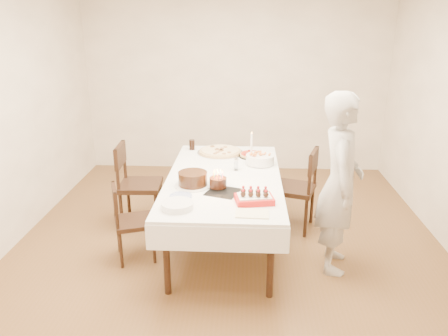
{
  "coord_description": "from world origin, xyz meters",
  "views": [
    {
      "loc": [
        0.16,
        -4.06,
        2.29
      ],
      "look_at": [
        -0.05,
        0.08,
        0.84
      ],
      "focal_mm": 35.0,
      "sensor_mm": 36.0,
      "label": 1
    }
  ],
  "objects_px": {
    "person": "(340,184)",
    "birthday_cake": "(218,179)",
    "taper_candle": "(251,147)",
    "strawberry_box": "(254,198)",
    "chair_left_dessert": "(135,222)",
    "cola_glass": "(192,145)",
    "chair_right_savory": "(293,188)",
    "dining_table": "(224,210)",
    "chair_left_savory": "(141,185)",
    "pizza_pepperoni": "(251,155)",
    "pizza_white": "(220,151)",
    "pasta_bowl": "(260,159)",
    "layer_cake": "(193,179)"
  },
  "relations": [
    {
      "from": "strawberry_box",
      "to": "person",
      "type": "bearing_deg",
      "value": 17.27
    },
    {
      "from": "chair_right_savory",
      "to": "birthday_cake",
      "type": "bearing_deg",
      "value": -119.74
    },
    {
      "from": "taper_candle",
      "to": "cola_glass",
      "type": "xyz_separation_m",
      "value": [
        -0.71,
        0.46,
        -0.12
      ]
    },
    {
      "from": "person",
      "to": "pizza_pepperoni",
      "type": "xyz_separation_m",
      "value": [
        -0.79,
        1.06,
        -0.07
      ]
    },
    {
      "from": "chair_right_savory",
      "to": "taper_candle",
      "type": "xyz_separation_m",
      "value": [
        -0.48,
        0.04,
        0.46
      ]
    },
    {
      "from": "chair_left_dessert",
      "to": "strawberry_box",
      "type": "bearing_deg",
      "value": 146.25
    },
    {
      "from": "pizza_white",
      "to": "strawberry_box",
      "type": "distance_m",
      "value": 1.47
    },
    {
      "from": "chair_left_savory",
      "to": "cola_glass",
      "type": "relative_size",
      "value": 7.84
    },
    {
      "from": "birthday_cake",
      "to": "person",
      "type": "bearing_deg",
      "value": -3.76
    },
    {
      "from": "dining_table",
      "to": "chair_left_dessert",
      "type": "distance_m",
      "value": 0.93
    },
    {
      "from": "person",
      "to": "taper_candle",
      "type": "bearing_deg",
      "value": 51.13
    },
    {
      "from": "layer_cake",
      "to": "pasta_bowl",
      "type": "bearing_deg",
      "value": 45.85
    },
    {
      "from": "dining_table",
      "to": "taper_candle",
      "type": "relative_size",
      "value": 5.94
    },
    {
      "from": "person",
      "to": "pasta_bowl",
      "type": "bearing_deg",
      "value": 48.98
    },
    {
      "from": "birthday_cake",
      "to": "strawberry_box",
      "type": "xyz_separation_m",
      "value": [
        0.34,
        -0.32,
        -0.05
      ]
    },
    {
      "from": "chair_right_savory",
      "to": "chair_left_savory",
      "type": "distance_m",
      "value": 1.72
    },
    {
      "from": "chair_right_savory",
      "to": "pizza_pepperoni",
      "type": "distance_m",
      "value": 0.62
    },
    {
      "from": "chair_left_dessert",
      "to": "pizza_pepperoni",
      "type": "relative_size",
      "value": 2.7
    },
    {
      "from": "taper_candle",
      "to": "chair_right_savory",
      "type": "bearing_deg",
      "value": -5.14
    },
    {
      "from": "chair_left_savory",
      "to": "person",
      "type": "xyz_separation_m",
      "value": [
        2.04,
        -0.78,
        0.36
      ]
    },
    {
      "from": "person",
      "to": "birthday_cake",
      "type": "distance_m",
      "value": 1.12
    },
    {
      "from": "pizza_white",
      "to": "birthday_cake",
      "type": "relative_size",
      "value": 3.35
    },
    {
      "from": "chair_left_dessert",
      "to": "layer_cake",
      "type": "bearing_deg",
      "value": 167.73
    },
    {
      "from": "pasta_bowl",
      "to": "birthday_cake",
      "type": "relative_size",
      "value": 1.9
    },
    {
      "from": "chair_right_savory",
      "to": "taper_candle",
      "type": "bearing_deg",
      "value": -167.16
    },
    {
      "from": "birthday_cake",
      "to": "layer_cake",
      "type": "bearing_deg",
      "value": 169.35
    },
    {
      "from": "taper_candle",
      "to": "strawberry_box",
      "type": "height_order",
      "value": "taper_candle"
    },
    {
      "from": "person",
      "to": "pasta_bowl",
      "type": "height_order",
      "value": "person"
    },
    {
      "from": "taper_candle",
      "to": "strawberry_box",
      "type": "xyz_separation_m",
      "value": [
        0.02,
        -1.08,
        -0.14
      ]
    },
    {
      "from": "dining_table",
      "to": "pizza_white",
      "type": "xyz_separation_m",
      "value": [
        -0.09,
        0.78,
        0.4
      ]
    },
    {
      "from": "chair_right_savory",
      "to": "cola_glass",
      "type": "xyz_separation_m",
      "value": [
        -1.19,
        0.5,
        0.34
      ]
    },
    {
      "from": "chair_left_dessert",
      "to": "chair_right_savory",
      "type": "bearing_deg",
      "value": -174.83
    },
    {
      "from": "chair_left_dessert",
      "to": "cola_glass",
      "type": "xyz_separation_m",
      "value": [
        0.42,
        1.26,
        0.42
      ]
    },
    {
      "from": "person",
      "to": "birthday_cake",
      "type": "height_order",
      "value": "person"
    },
    {
      "from": "chair_right_savory",
      "to": "strawberry_box",
      "type": "distance_m",
      "value": 1.18
    },
    {
      "from": "cola_glass",
      "to": "birthday_cake",
      "type": "xyz_separation_m",
      "value": [
        0.4,
        -1.23,
        0.03
      ]
    },
    {
      "from": "layer_cake",
      "to": "person",
      "type": "bearing_deg",
      "value": -5.01
    },
    {
      "from": "person",
      "to": "pasta_bowl",
      "type": "xyz_separation_m",
      "value": [
        -0.7,
        0.8,
        -0.04
      ]
    },
    {
      "from": "chair_left_savory",
      "to": "pasta_bowl",
      "type": "distance_m",
      "value": 1.37
    },
    {
      "from": "person",
      "to": "cola_glass",
      "type": "distance_m",
      "value": 1.99
    },
    {
      "from": "chair_right_savory",
      "to": "strawberry_box",
      "type": "bearing_deg",
      "value": -95.82
    },
    {
      "from": "chair_left_dessert",
      "to": "birthday_cake",
      "type": "relative_size",
      "value": 4.85
    },
    {
      "from": "chair_left_savory",
      "to": "taper_candle",
      "type": "relative_size",
      "value": 2.68
    },
    {
      "from": "dining_table",
      "to": "chair_left_dessert",
      "type": "bearing_deg",
      "value": -157.24
    },
    {
      "from": "person",
      "to": "pizza_white",
      "type": "relative_size",
      "value": 3.12
    },
    {
      "from": "chair_left_dessert",
      "to": "chair_left_savory",
      "type": "bearing_deg",
      "value": -101.67
    },
    {
      "from": "pizza_white",
      "to": "pasta_bowl",
      "type": "bearing_deg",
      "value": -39.71
    },
    {
      "from": "pizza_pepperoni",
      "to": "pizza_white",
      "type": "bearing_deg",
      "value": 161.99
    },
    {
      "from": "taper_candle",
      "to": "strawberry_box",
      "type": "distance_m",
      "value": 1.09
    },
    {
      "from": "person",
      "to": "cola_glass",
      "type": "xyz_separation_m",
      "value": [
        -1.51,
        1.3,
        -0.03
      ]
    }
  ]
}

